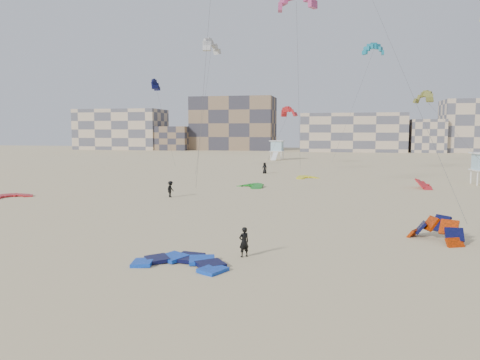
# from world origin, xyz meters

# --- Properties ---
(ground) EXTENTS (320.00, 320.00, 0.00)m
(ground) POSITION_xyz_m (0.00, 0.00, 0.00)
(ground) COLOR #CAB787
(ground) RESTS_ON ground
(kite_ground_blue) EXTENTS (4.82, 5.01, 0.76)m
(kite_ground_blue) POSITION_xyz_m (-0.91, -2.92, 0.00)
(kite_ground_blue) COLOR #0D46F4
(kite_ground_blue) RESTS_ON ground
(kite_ground_orange) EXTENTS (4.86, 4.86, 3.46)m
(kite_ground_orange) POSITION_xyz_m (12.26, 5.17, 0.00)
(kite_ground_orange) COLOR #F03201
(kite_ground_orange) RESTS_ON ground
(kite_ground_red) EXTENTS (5.30, 5.26, 0.64)m
(kite_ground_red) POSITION_xyz_m (-25.34, 15.81, 0.00)
(kite_ground_red) COLOR #C01D39
(kite_ground_red) RESTS_ON ground
(kite_ground_green) EXTENTS (5.05, 5.05, 1.42)m
(kite_ground_green) POSITION_xyz_m (-3.63, 29.19, 0.00)
(kite_ground_green) COLOR #168F1B
(kite_ground_green) RESTS_ON ground
(kite_ground_red_far) EXTENTS (3.65, 3.50, 3.14)m
(kite_ground_red_far) POSITION_xyz_m (16.00, 32.31, 0.00)
(kite_ground_red_far) COLOR #C01D39
(kite_ground_red_far) RESTS_ON ground
(kite_ground_yellow) EXTENTS (4.43, 4.46, 1.06)m
(kite_ground_yellow) POSITION_xyz_m (2.06, 40.82, 0.00)
(kite_ground_yellow) COLOR #F3FC27
(kite_ground_yellow) RESTS_ON ground
(kitesurfer_main) EXTENTS (0.68, 0.67, 1.58)m
(kitesurfer_main) POSITION_xyz_m (1.78, -0.72, 0.79)
(kitesurfer_main) COLOR black
(kitesurfer_main) RESTS_ON ground
(kitesurfer_c) EXTENTS (0.73, 1.11, 1.62)m
(kitesurfer_c) POSITION_xyz_m (-9.85, 19.33, 0.81)
(kitesurfer_c) COLOR black
(kitesurfer_c) RESTS_ON ground
(kitesurfer_e) EXTENTS (0.89, 0.65, 1.69)m
(kitesurfer_e) POSITION_xyz_m (-4.88, 46.90, 0.85)
(kitesurfer_e) COLOR black
(kitesurfer_e) RESTS_ON ground
(kite_fly_grey) EXTENTS (4.18, 5.72, 17.87)m
(kite_fly_grey) POSITION_xyz_m (-10.40, 36.58, 17.51)
(kite_fly_grey) COLOR silver
(kite_fly_grey) RESTS_ON ground
(kite_fly_pink) EXTENTS (5.50, 12.87, 22.84)m
(kite_fly_pink) POSITION_xyz_m (0.79, 35.62, 22.45)
(kite_fly_pink) COLOR #C54788
(kite_fly_pink) RESTS_ON ground
(kite_fly_olive) EXTENTS (7.99, 14.85, 10.96)m
(kite_fly_olive) POSITION_xyz_m (16.79, 39.96, 10.73)
(kite_fly_olive) COLOR olive
(kite_fly_olive) RESTS_ON ground
(kite_fly_navy) EXTENTS (6.50, 5.53, 14.06)m
(kite_fly_navy) POSITION_xyz_m (-23.22, 48.47, 13.87)
(kite_fly_navy) COLOR #0D0C39
(kite_fly_navy) RESTS_ON ground
(kite_fly_teal_b) EXTENTS (9.09, 7.69, 20.73)m
(kite_fly_teal_b) POSITION_xyz_m (11.78, 62.65, 20.60)
(kite_fly_teal_b) COLOR teal
(kite_fly_teal_b) RESTS_ON ground
(kite_fly_red) EXTENTS (5.93, 6.81, 10.55)m
(kite_fly_red) POSITION_xyz_m (-3.21, 64.47, 9.97)
(kite_fly_red) COLOR #C01D39
(kite_fly_red) RESTS_ON ground
(lifeguard_tower_far) EXTENTS (3.28, 6.07, 4.38)m
(lifeguard_tower_far) POSITION_xyz_m (-7.64, 81.28, 2.17)
(lifeguard_tower_far) COLOR white
(lifeguard_tower_far) RESTS_ON ground
(condo_west_a) EXTENTS (30.00, 15.00, 14.00)m
(condo_west_a) POSITION_xyz_m (-70.00, 130.00, 7.00)
(condo_west_a) COLOR #C1AB8E
(condo_west_a) RESTS_ON ground
(condo_west_b) EXTENTS (28.00, 14.00, 18.00)m
(condo_west_b) POSITION_xyz_m (-30.00, 134.00, 9.00)
(condo_west_b) COLOR #7A624A
(condo_west_b) RESTS_ON ground
(condo_mid) EXTENTS (32.00, 16.00, 12.00)m
(condo_mid) POSITION_xyz_m (10.00, 130.00, 6.00)
(condo_mid) COLOR #C1AB8E
(condo_mid) RESTS_ON ground
(condo_fill_left) EXTENTS (12.00, 10.00, 8.00)m
(condo_fill_left) POSITION_xyz_m (-50.00, 128.00, 4.00)
(condo_fill_left) COLOR #7A624A
(condo_fill_left) RESTS_ON ground
(condo_fill_right) EXTENTS (10.00, 10.00, 10.00)m
(condo_fill_right) POSITION_xyz_m (32.00, 128.00, 5.00)
(condo_fill_right) COLOR #C1AB8E
(condo_fill_right) RESTS_ON ground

